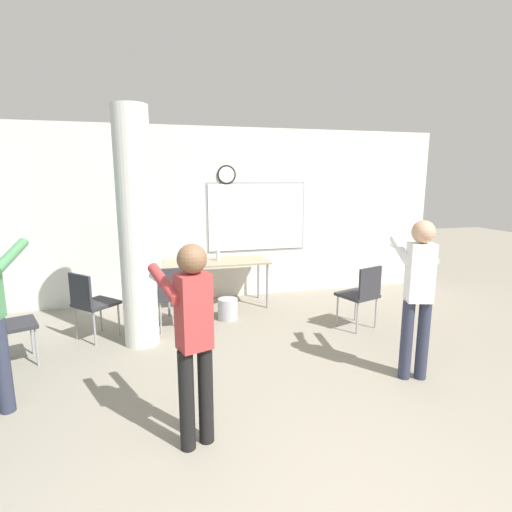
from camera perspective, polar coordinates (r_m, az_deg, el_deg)
name	(u,v)px	position (r m, az deg, el deg)	size (l,w,h in m)	color
wall_back	(213,215)	(6.65, -6.15, 5.87)	(8.00, 0.15, 2.80)	silver
support_pillar	(136,230)	(4.87, -16.75, 3.55)	(0.41, 0.41, 2.80)	silver
folding_table	(216,264)	(6.22, -5.70, -1.19)	(1.62, 0.65, 0.73)	tan
bottle_on_table	(218,255)	(6.24, -5.48, 0.18)	(0.06, 0.06, 0.23)	silver
waste_bin	(228,309)	(5.79, -4.05, -7.55)	(0.29, 0.29, 0.30)	#B2B2B7
chair_mid_room	(362,292)	(5.50, 14.85, -4.99)	(0.56, 0.56, 0.87)	#2D2D33
chair_near_pillar	(91,300)	(5.37, -22.51, -5.89)	(0.62, 0.62, 0.87)	#2D2D33
chair_table_left	(173,293)	(5.40, -11.73, -5.14)	(0.44, 0.44, 0.87)	#2D2D33
chair_by_left_wall	(4,321)	(5.04, -32.29, -7.87)	(0.57, 0.57, 0.87)	#2D2D33
person_playing_side	(418,287)	(4.23, 22.12, -4.17)	(0.48, 0.67, 1.61)	#2D3347
person_playing_front	(193,330)	(2.98, -9.03, -10.43)	(0.48, 0.62, 1.55)	black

